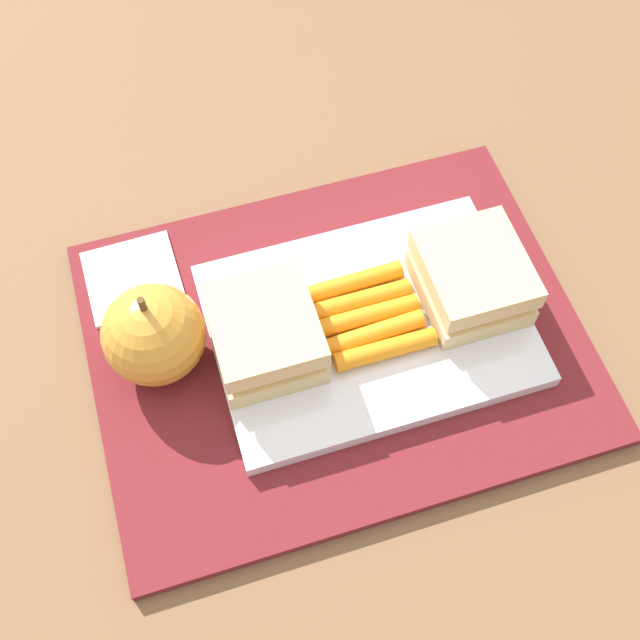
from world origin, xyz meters
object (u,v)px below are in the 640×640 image
Objects in this scene: carrot_sticks_bundle at (368,316)px; paper_napkin at (133,278)px; food_tray at (368,324)px; sandwich_half_right at (265,334)px; sandwich_half_left at (472,278)px; apple at (154,335)px.

carrot_sticks_bundle reaches higher than paper_napkin.
food_tray is 0.08m from sandwich_half_right.
paper_napkin is (0.16, -0.10, -0.00)m from food_tray.
paper_napkin is at bearing -49.21° from sandwich_half_right.
carrot_sticks_bundle is at bearing 0.02° from sandwich_half_left.
food_tray is at bearing -178.15° from carrot_sticks_bundle.
carrot_sticks_bundle is at bearing 1.85° from food_tray.
sandwich_half_left is 0.26m from paper_napkin.
food_tray is 0.19m from paper_napkin.
food_tray is at bearing 172.30° from apple.
sandwich_half_left is 1.14× the size of paper_napkin.
sandwich_half_left reaches higher than food_tray.
carrot_sticks_bundle is 1.13× the size of paper_napkin.
food_tray is at bearing 0.00° from sandwich_half_left.
apple reaches higher than sandwich_half_right.
apple is at bearing -5.11° from sandwich_half_left.
apple is (0.23, -0.02, 0.00)m from sandwich_half_left.
sandwich_half_left is at bearing 174.89° from apple.
sandwich_half_right is at bearing 130.79° from paper_napkin.
sandwich_half_left is 0.08m from carrot_sticks_bundle.
sandwich_half_left is at bearing 158.23° from paper_napkin.
apple is (0.07, -0.02, 0.00)m from sandwich_half_right.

